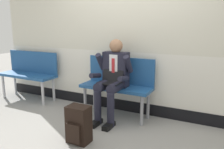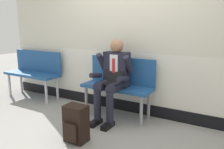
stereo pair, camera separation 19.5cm
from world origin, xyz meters
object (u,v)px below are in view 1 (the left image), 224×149
bench_with_person (118,82)px  bench_empty (30,71)px  backpack (78,125)px  person_seated (112,77)px

bench_with_person → bench_empty: bench_with_person is taller
bench_empty → backpack: 2.25m
person_seated → backpack: (-0.04, -0.87, -0.45)m
person_seated → bench_empty: bearing=174.2°
bench_with_person → bench_empty: bearing=-180.0°
bench_empty → backpack: (1.94, -1.08, -0.33)m
bench_with_person → backpack: size_ratio=2.39×
bench_with_person → bench_empty: 1.99m
bench_with_person → person_seated: size_ratio=0.92×
bench_with_person → person_seated: bearing=-90.0°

